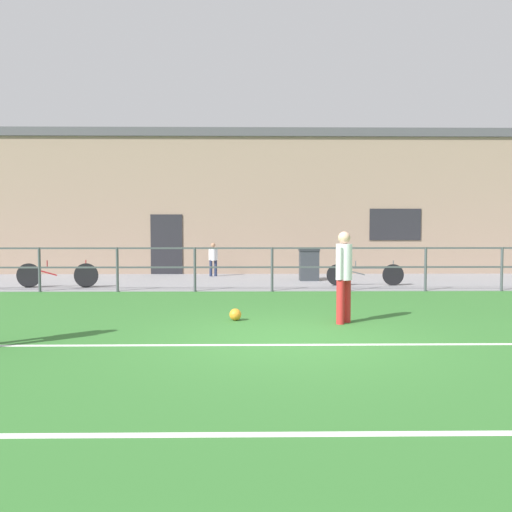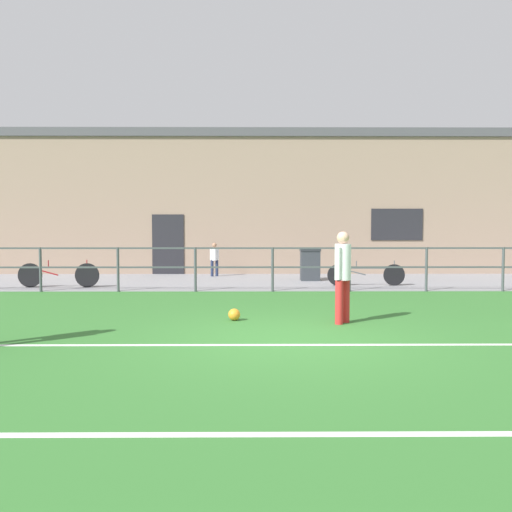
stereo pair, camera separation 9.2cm
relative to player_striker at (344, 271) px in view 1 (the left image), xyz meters
name	(u,v)px [view 1 (the left image)]	position (x,y,z in m)	size (l,w,h in m)	color
ground	(290,340)	(-1.05, -1.34, -0.93)	(60.00, 44.00, 0.04)	#33702D
field_line_touchline	(292,345)	(-1.05, -1.75, -0.91)	(36.00, 0.11, 0.00)	white
field_line_hash	(325,434)	(-1.05, -5.13, -0.91)	(36.00, 0.11, 0.00)	white
pavement_strip	(268,281)	(-1.05, 7.16, -0.90)	(48.00, 5.00, 0.02)	gray
perimeter_fence	(272,263)	(-1.05, 4.66, -0.16)	(36.07, 0.07, 1.15)	#474C51
clubhouse_facade	(265,203)	(-1.05, 10.86, 1.65)	(28.00, 2.56, 5.10)	gray
player_striker	(344,271)	(0.00, 0.00, 0.00)	(0.31, 0.37, 1.61)	red
soccer_ball_match	(235,315)	(-1.90, 0.29, -0.80)	(0.22, 0.22, 0.22)	orange
spectator_child	(213,257)	(-2.83, 8.78, -0.26)	(0.29, 0.20, 1.12)	#232D4C
bicycle_parked_0	(57,275)	(-6.89, 5.49, -0.55)	(2.22, 0.04, 0.76)	black
bicycle_parked_1	(365,274)	(1.63, 5.86, -0.58)	(2.19, 0.04, 0.71)	black
trash_bin_0	(309,264)	(0.21, 7.35, -0.39)	(0.62, 0.52, 0.99)	#33383D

